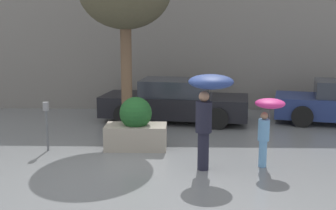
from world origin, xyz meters
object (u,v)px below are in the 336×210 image
(parked_car_near, at_px, (175,102))
(parking_meter, at_px, (46,116))
(person_adult, at_px, (208,97))
(planter_box, at_px, (136,127))
(person_child, at_px, (268,116))

(parked_car_near, distance_m, parking_meter, 4.40)
(person_adult, height_order, parking_meter, person_adult)
(parking_meter, bearing_deg, parked_car_near, 47.70)
(person_adult, distance_m, parking_meter, 3.94)
(planter_box, relative_size, person_child, 1.01)
(person_adult, bearing_deg, parking_meter, 139.25)
(planter_box, xyz_separation_m, parked_car_near, (0.88, 3.02, 0.06))
(person_adult, bearing_deg, planter_box, 115.97)
(person_adult, xyz_separation_m, parked_car_near, (-0.74, 4.45, -0.90))
(parked_car_near, bearing_deg, person_adult, -162.06)
(parked_car_near, bearing_deg, parking_meter, 146.24)
(planter_box, bearing_deg, person_child, -23.58)
(parked_car_near, bearing_deg, planter_box, 172.25)
(parked_car_near, bearing_deg, person_child, -146.73)
(planter_box, relative_size, parking_meter, 1.25)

